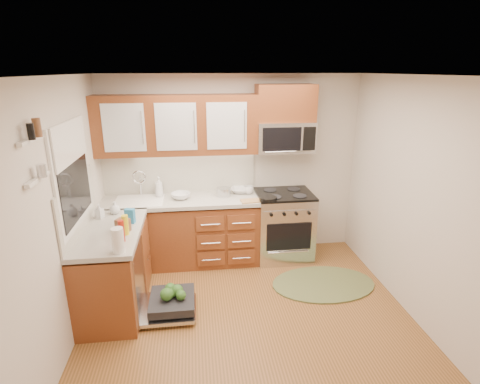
{
  "coord_description": "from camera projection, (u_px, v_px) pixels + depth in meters",
  "views": [
    {
      "loc": [
        -0.52,
        -3.27,
        2.55
      ],
      "look_at": [
        -0.0,
        0.85,
        1.18
      ],
      "focal_mm": 28.0,
      "sensor_mm": 36.0,
      "label": 1
    }
  ],
  "objects": [
    {
      "name": "cup",
      "position": [
        248.0,
        190.0,
        5.11
      ],
      "size": [
        0.18,
        0.18,
        0.11
      ],
      "primitive_type": "imported",
      "rotation": [
        0.0,
        0.0,
        -0.4
      ],
      "color": "#999999",
      "rests_on": "countertop_back"
    },
    {
      "name": "soap_bottle_b",
      "position": [
        99.0,
        211.0,
        4.26
      ],
      "size": [
        0.1,
        0.1,
        0.17
      ],
      "primitive_type": "imported",
      "rotation": [
        0.0,
        0.0,
        -0.42
      ],
      "color": "#999999",
      "rests_on": "countertop_left"
    },
    {
      "name": "sink",
      "position": [
        140.0,
        210.0,
        4.88
      ],
      "size": [
        0.62,
        0.5,
        0.26
      ],
      "primitive_type": null,
      "color": "white",
      "rests_on": "ground"
    },
    {
      "name": "mustard_bottle",
      "position": [
        125.0,
        225.0,
        3.83
      ],
      "size": [
        0.08,
        0.08,
        0.21
      ],
      "primitive_type": "cylinder",
      "rotation": [
        0.0,
        0.0,
        -0.22
      ],
      "color": "yellow",
      "rests_on": "countertop_left"
    },
    {
      "name": "canister",
      "position": [
        160.0,
        189.0,
        5.07
      ],
      "size": [
        0.11,
        0.11,
        0.16
      ],
      "primitive_type": "cylinder",
      "rotation": [
        0.0,
        0.0,
        0.14
      ],
      "color": "silver",
      "rests_on": "countertop_back"
    },
    {
      "name": "rug",
      "position": [
        323.0,
        284.0,
        4.65
      ],
      "size": [
        1.32,
        0.89,
        0.02
      ],
      "primitive_type": null,
      "rotation": [
        0.0,
        0.0,
        0.05
      ],
      "color": "#62683B",
      "rests_on": "ground"
    },
    {
      "name": "wall_left",
      "position": [
        58.0,
        222.0,
        3.35
      ],
      "size": [
        0.04,
        3.5,
        2.5
      ],
      "primitive_type": "cube",
      "color": "beige",
      "rests_on": "ground"
    },
    {
      "name": "soap_bottle_c",
      "position": [
        115.0,
        208.0,
        4.4
      ],
      "size": [
        0.15,
        0.15,
        0.15
      ],
      "primitive_type": "imported",
      "rotation": [
        0.0,
        0.0,
        -0.29
      ],
      "color": "#999999",
      "rests_on": "countertop_left"
    },
    {
      "name": "floor",
      "position": [
        250.0,
        323.0,
        3.94
      ],
      "size": [
        3.5,
        3.5,
        0.0
      ],
      "primitive_type": "plane",
      "color": "brown",
      "rests_on": "ground"
    },
    {
      "name": "countertop_back",
      "position": [
        180.0,
        201.0,
        4.93
      ],
      "size": [
        2.07,
        0.64,
        0.05
      ],
      "primitive_type": "cube",
      "color": "#A8A399",
      "rests_on": "base_cabinet_back"
    },
    {
      "name": "backsplash_back",
      "position": [
        180.0,
        172.0,
        5.11
      ],
      "size": [
        2.05,
        0.02,
        0.57
      ],
      "primitive_type": "cube",
      "color": "beige",
      "rests_on": "ground"
    },
    {
      "name": "microwave",
      "position": [
        284.0,
        137.0,
        4.95
      ],
      "size": [
        0.76,
        0.38,
        0.4
      ],
      "primitive_type": null,
      "color": "silver",
      "rests_on": "ground"
    },
    {
      "name": "wooden_box",
      "position": [
        123.0,
        225.0,
        3.92
      ],
      "size": [
        0.16,
        0.14,
        0.14
      ],
      "primitive_type": "cube",
      "rotation": [
        0.0,
        0.0,
        -0.4
      ],
      "color": "brown",
      "rests_on": "countertop_left"
    },
    {
      "name": "window_blind",
      "position": [
        70.0,
        142.0,
        3.62
      ],
      "size": [
        0.02,
        0.96,
        0.4
      ],
      "primitive_type": "cube",
      "color": "white",
      "rests_on": "ground"
    },
    {
      "name": "upper_cabinets",
      "position": [
        177.0,
        125.0,
        4.76
      ],
      "size": [
        2.05,
        0.35,
        0.75
      ],
      "primitive_type": null,
      "color": "brown",
      "rests_on": "ground"
    },
    {
      "name": "shelf_upper",
      "position": [
        31.0,
        140.0,
        2.77
      ],
      "size": [
        0.04,
        0.4,
        0.03
      ],
      "primitive_type": "cube",
      "color": "white",
      "rests_on": "ground"
    },
    {
      "name": "paper_towel_roll",
      "position": [
        118.0,
        240.0,
        3.45
      ],
      "size": [
        0.12,
        0.12,
        0.24
      ],
      "primitive_type": "cylinder",
      "rotation": [
        0.0,
        0.0,
        -0.05
      ],
      "color": "white",
      "rests_on": "countertop_left"
    },
    {
      "name": "ceiling",
      "position": [
        253.0,
        75.0,
        3.16
      ],
      "size": [
        3.5,
        3.5,
        0.0
      ],
      "primitive_type": "plane",
      "rotation": [
        3.14,
        0.0,
        0.0
      ],
      "color": "white",
      "rests_on": "ground"
    },
    {
      "name": "window",
      "position": [
        72.0,
        175.0,
        3.72
      ],
      "size": [
        0.03,
        1.05,
        1.05
      ],
      "primitive_type": null,
      "color": "white",
      "rests_on": "ground"
    },
    {
      "name": "base_cabinet_back",
      "position": [
        182.0,
        233.0,
        5.09
      ],
      "size": [
        2.05,
        0.6,
        0.85
      ],
      "primitive_type": "cube",
      "color": "brown",
      "rests_on": "ground"
    },
    {
      "name": "soap_bottle_a",
      "position": [
        159.0,
        187.0,
        4.97
      ],
      "size": [
        0.13,
        0.13,
        0.27
      ],
      "primitive_type": "imported",
      "rotation": [
        0.0,
        0.0,
        0.32
      ],
      "color": "#999999",
      "rests_on": "countertop_back"
    },
    {
      "name": "dishwasher",
      "position": [
        169.0,
        304.0,
        4.09
      ],
      "size": [
        0.7,
        0.6,
        0.2
      ],
      "primitive_type": null,
      "color": "silver",
      "rests_on": "ground"
    },
    {
      "name": "skillet",
      "position": [
        268.0,
        198.0,
        4.8
      ],
      "size": [
        0.27,
        0.27,
        0.04
      ],
      "primitive_type": "cylinder",
      "rotation": [
        0.0,
        0.0,
        0.22
      ],
      "color": "black",
      "rests_on": "range"
    },
    {
      "name": "red_bottle",
      "position": [
        122.0,
        231.0,
        3.68
      ],
      "size": [
        0.06,
        0.06,
        0.22
      ],
      "primitive_type": "cylinder",
      "rotation": [
        0.0,
        0.0,
        0.02
      ],
      "color": "#A71D0D",
      "rests_on": "countertop_left"
    },
    {
      "name": "wall_front",
      "position": [
        305.0,
        338.0,
        1.9
      ],
      "size": [
        3.5,
        0.04,
        2.5
      ],
      "primitive_type": "cube",
      "color": "beige",
      "rests_on": "ground"
    },
    {
      "name": "blue_carton",
      "position": [
        130.0,
        216.0,
        4.13
      ],
      "size": [
        0.11,
        0.08,
        0.16
      ],
      "primitive_type": "cube",
      "rotation": [
        0.0,
        0.0,
        -0.25
      ],
      "color": "teal",
      "rests_on": "countertop_left"
    },
    {
      "name": "wall_back",
      "position": [
        232.0,
        167.0,
        5.2
      ],
      "size": [
        3.5,
        0.04,
        2.5
      ],
      "primitive_type": "cube",
      "color": "beige",
      "rests_on": "ground"
    },
    {
      "name": "cabinet_over_mw",
      "position": [
        285.0,
        103.0,
        4.84
      ],
      "size": [
        0.76,
        0.35,
        0.47
      ],
      "primitive_type": "cube",
      "color": "brown",
      "rests_on": "ground"
    },
    {
      "name": "cutting_board",
      "position": [
        251.0,
        201.0,
        4.82
      ],
      "size": [
        0.26,
        0.18,
        0.02
      ],
      "primitive_type": "cube",
      "rotation": [
        0.0,
        0.0,
        0.1
      ],
      "color": "#9D7D47",
      "rests_on": "countertop_back"
    },
    {
      "name": "backsplash_left",
      "position": [
        78.0,
        206.0,
        3.85
      ],
      "size": [
        0.02,
        1.25,
        0.57
      ],
      "primitive_type": "cube",
      "color": "beige",
      "rests_on": "ground"
    },
    {
      "name": "range",
      "position": [
        283.0,
        225.0,
        5.22
      ],
      "size": [
        0.76,
        0.64,
        0.95
      ],
      "primitive_type": null,
      "color": "silver",
      "rests_on": "ground"
    },
    {
      "name": "bowl_b",
      "position": [
        181.0,
        196.0,
        4.92
      ],
      "size": [
        0.29,
        0.29,
        0.08
      ],
      "primitive_type": "imported",
      "rotation": [
        0.0,
        0.0,
        -0.17
      ],
      "color": "#999999",
      "rests_on": "countertop_back"
    },
    {
      "name": "base_cabinet_left",
      "position": [
        114.0,
        271.0,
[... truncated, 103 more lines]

